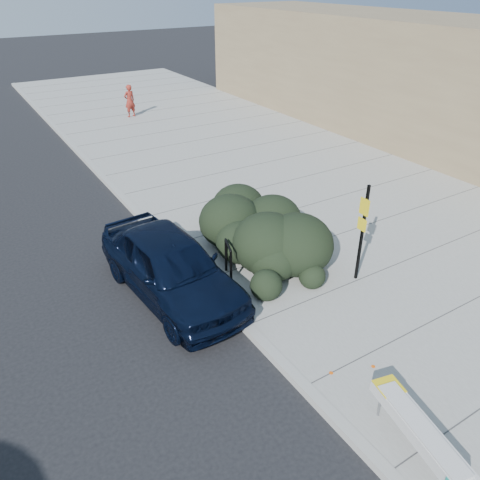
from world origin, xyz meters
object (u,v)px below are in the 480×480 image
(sedan_navy, at_px, (171,266))
(pedestrian, at_px, (130,101))
(sign_post, at_px, (362,228))
(bike_rack, at_px, (228,257))
(bench, at_px, (419,430))

(sedan_navy, bearing_deg, pedestrian, 68.25)
(sedan_navy, relative_size, pedestrian, 2.85)
(sign_post, distance_m, sedan_navy, 4.56)
(bike_rack, height_order, sign_post, sign_post)
(pedestrian, bearing_deg, sedan_navy, 61.61)
(bench, distance_m, bike_rack, 5.76)
(bike_rack, xyz_separation_m, sign_post, (2.63, -1.71, 0.85))
(bench, bearing_deg, sedan_navy, 115.21)
(bike_rack, height_order, sedan_navy, sedan_navy)
(bench, height_order, sedan_navy, sedan_navy)
(bench, bearing_deg, pedestrian, 93.44)
(bike_rack, distance_m, sedan_navy, 1.43)
(bike_rack, bearing_deg, pedestrian, 96.47)
(bench, relative_size, sedan_navy, 0.45)
(sedan_navy, distance_m, pedestrian, 16.05)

